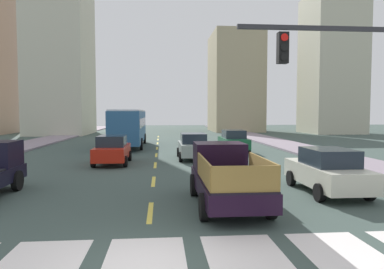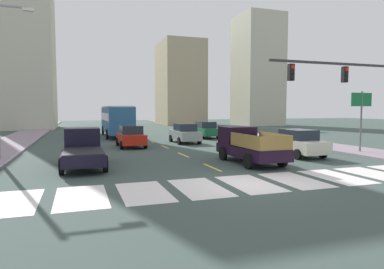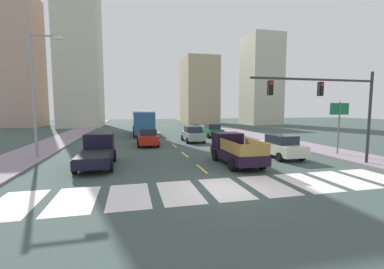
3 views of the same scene
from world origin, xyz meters
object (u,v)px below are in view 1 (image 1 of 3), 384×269
sedan_near_right (112,150)px  pickup_stakebed (225,176)px  sedan_near_left (233,141)px  city_bus (129,125)px  sedan_mid (193,146)px  sedan_far (327,171)px

sedan_near_right → pickup_stakebed: bearing=-64.3°
sedan_near_right → sedan_near_left: 10.55m
city_bus → pickup_stakebed: bearing=-74.4°
city_bus → sedan_mid: 10.32m
sedan_near_left → city_bus: bearing=149.4°
city_bus → sedan_near_left: bearing=-27.1°
sedan_far → sedan_mid: bearing=110.7°
city_bus → sedan_mid: size_ratio=2.45×
sedan_mid → sedan_near_left: (3.59, 4.23, 0.00)m
sedan_far → sedan_near_left: 14.68m
city_bus → sedan_mid: bearing=-59.1°
city_bus → sedan_far: bearing=-62.7°
sedan_mid → sedan_far: size_ratio=1.00×
sedan_mid → sedan_near_left: same height
pickup_stakebed → sedan_mid: (-0.06, 11.59, -0.08)m
sedan_mid → sedan_near_right: (-5.05, -1.82, 0.00)m
sedan_near_left → sedan_mid: bearing=-132.1°
sedan_near_right → city_bus: bearing=87.9°
pickup_stakebed → sedan_far: pickup_stakebed is taller
sedan_near_right → sedan_near_left: same height
pickup_stakebed → sedan_near_right: pickup_stakebed is taller
pickup_stakebed → sedan_near_left: 16.21m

